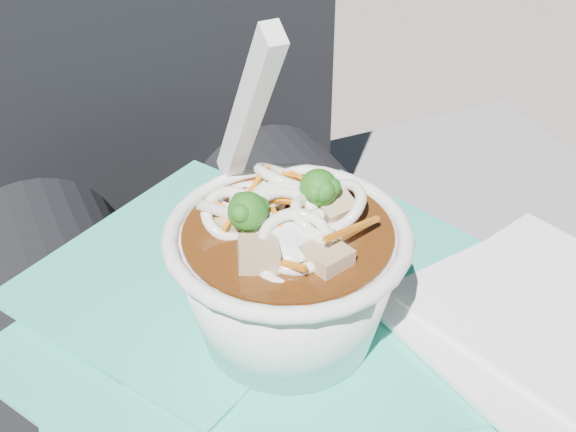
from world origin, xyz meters
name	(u,v)px	position (x,y,z in m)	size (l,w,h in m)	color
lap	(260,410)	(0.00, 0.00, 0.53)	(0.34, 0.48, 0.14)	black
person_body	(209,296)	(0.00, 0.09, 0.55)	(0.34, 0.94, 1.00)	black
plastic_bag	(287,351)	(0.01, -0.03, 0.61)	(0.36, 0.42, 0.02)	#2CBA9D
napkins	(541,317)	(0.15, -0.08, 0.62)	(0.18, 0.16, 0.01)	white
udon_bowl	(287,267)	(0.01, -0.02, 0.66)	(0.13, 0.14, 0.19)	white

